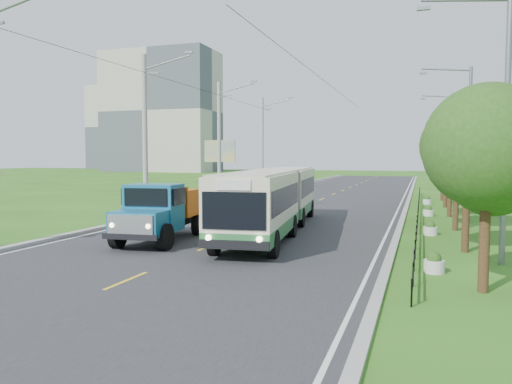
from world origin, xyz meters
The scene contains 30 objects.
ground centered at (0.00, 0.00, 0.00)m, with size 240.00×240.00×0.00m, color #2B5714.
road centered at (0.00, 20.00, 0.01)m, with size 14.00×120.00×0.02m, color #28282B.
curb_left centered at (-7.20, 20.00, 0.07)m, with size 0.40×120.00×0.15m, color #9E9E99.
curb_right centered at (7.15, 20.00, 0.05)m, with size 0.30×120.00×0.10m, color #9E9E99.
edge_line_left centered at (-6.65, 20.00, 0.02)m, with size 0.12×120.00×0.00m, color silver.
edge_line_right centered at (6.65, 20.00, 0.02)m, with size 0.12×120.00×0.00m, color silver.
centre_dash centered at (0.00, 0.00, 0.02)m, with size 0.12×2.20×0.00m, color yellow.
railing_right centered at (8.00, 14.00, 0.30)m, with size 0.04×40.00×0.60m, color black.
pole_near centered at (-8.26, 9.00, 5.09)m, with size 3.51×0.32×10.00m.
pole_mid centered at (-8.26, 21.00, 5.09)m, with size 3.51×0.32×10.00m.
pole_far centered at (-8.26, 33.00, 5.09)m, with size 3.51×0.32×10.00m.
tree_front centered at (9.86, -3.86, 3.72)m, with size 3.36×3.41×5.60m.
tree_second centered at (9.86, 2.14, 3.52)m, with size 3.18×3.26×5.30m.
tree_third centered at (9.86, 8.14, 3.99)m, with size 3.60×3.62×6.00m.
tree_fourth centered at (9.86, 14.14, 3.59)m, with size 3.24×3.31×5.40m.
tree_fifth centered at (9.86, 20.14, 3.85)m, with size 3.48×3.52×5.80m.
tree_back centered at (9.86, 26.14, 3.65)m, with size 3.30×3.36×5.50m.
streetlight_near centered at (10.64, 0.00, 4.90)m, with size 3.02×0.20×9.07m.
streetlight_mid centered at (10.64, 14.00, 4.90)m, with size 3.02×0.20×9.07m.
streetlight_far centered at (10.64, 28.00, 4.90)m, with size 3.02×0.20×9.07m.
planter_front centered at (8.60, -2.00, 0.29)m, with size 0.64×0.64×0.67m.
planter_near centered at (8.60, 6.00, 0.29)m, with size 0.64×0.64×0.67m.
planter_mid centered at (8.60, 14.00, 0.29)m, with size 0.64×0.64×0.67m.
planter_far centered at (8.60, 22.00, 0.29)m, with size 0.64×0.64×0.67m.
billboard_left centered at (-9.50, 24.00, 3.87)m, with size 3.00×0.20×5.20m.
billboard_right centered at (12.30, 20.00, 5.34)m, with size 0.24×6.00×7.30m.
apartment_near centered at (-55.00, 95.00, 15.00)m, with size 28.00×14.00×30.00m, color #B7B2A3.
apartment_far centered at (-80.00, 120.00, 13.00)m, with size 24.00×14.00×26.00m, color #B7B2A3.
bus centered at (1.37, 4.65, 1.77)m, with size 4.11×15.45×2.95m.
dump_truck centered at (-2.49, 0.62, 1.42)m, with size 2.85×6.18×2.52m.
Camera 1 is at (8.18, -18.47, 3.64)m, focal length 35.00 mm.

